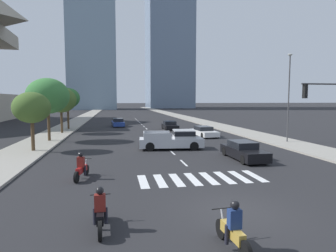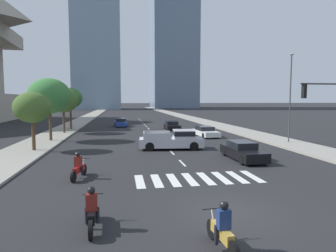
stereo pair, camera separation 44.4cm
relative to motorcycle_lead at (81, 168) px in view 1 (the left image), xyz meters
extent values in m
plane|color=#232326|center=(6.39, -5.82, -0.58)|extent=(800.00, 800.00, 0.00)
cube|color=gray|center=(18.39, 24.18, -0.51)|extent=(4.00, 260.00, 0.15)
cube|color=gray|center=(-5.62, 24.18, -0.51)|extent=(4.00, 260.00, 0.15)
cube|color=silver|center=(3.24, -1.10, -0.58)|extent=(0.45, 2.58, 0.01)
cube|color=silver|center=(4.14, -1.10, -0.58)|extent=(0.45, 2.58, 0.01)
cube|color=silver|center=(5.04, -1.10, -0.58)|extent=(0.45, 2.58, 0.01)
cube|color=silver|center=(5.94, -1.10, -0.58)|extent=(0.45, 2.58, 0.01)
cube|color=silver|center=(6.84, -1.10, -0.58)|extent=(0.45, 2.58, 0.01)
cube|color=silver|center=(7.74, -1.10, -0.58)|extent=(0.45, 2.58, 0.01)
cube|color=silver|center=(8.64, -1.10, -0.58)|extent=(0.45, 2.58, 0.01)
cube|color=silver|center=(9.54, -1.10, -0.58)|extent=(0.45, 2.58, 0.01)
cube|color=silver|center=(6.39, 2.90, -0.58)|extent=(0.14, 2.00, 0.01)
cube|color=silver|center=(6.39, 6.90, -0.58)|extent=(0.14, 2.00, 0.01)
cube|color=silver|center=(6.39, 10.90, -0.58)|extent=(0.14, 2.00, 0.01)
cube|color=silver|center=(6.39, 14.90, -0.58)|extent=(0.14, 2.00, 0.01)
cube|color=silver|center=(6.39, 18.90, -0.58)|extent=(0.14, 2.00, 0.01)
cube|color=silver|center=(6.39, 22.90, -0.58)|extent=(0.14, 2.00, 0.01)
cube|color=silver|center=(6.39, 26.90, -0.58)|extent=(0.14, 2.00, 0.01)
cube|color=silver|center=(6.39, 30.90, -0.58)|extent=(0.14, 2.00, 0.01)
cube|color=silver|center=(6.39, 34.90, -0.58)|extent=(0.14, 2.00, 0.01)
cube|color=silver|center=(6.39, 38.90, -0.58)|extent=(0.14, 2.00, 0.01)
cube|color=silver|center=(6.39, 42.90, -0.58)|extent=(0.14, 2.00, 0.01)
cube|color=silver|center=(6.39, 46.90, -0.58)|extent=(0.14, 2.00, 0.01)
cube|color=silver|center=(6.39, 50.90, -0.58)|extent=(0.14, 2.00, 0.01)
cylinder|color=black|center=(0.18, 0.78, -0.28)|extent=(0.25, 0.61, 0.60)
cylinder|color=black|center=(-0.17, -0.75, -0.28)|extent=(0.25, 0.61, 0.60)
cube|color=maroon|center=(0.00, 0.02, -0.06)|extent=(0.49, 1.27, 0.32)
cylinder|color=#B2B2B7|center=(0.16, 0.68, 0.02)|extent=(0.13, 0.32, 0.67)
cylinder|color=black|center=(0.17, 0.73, 0.39)|extent=(0.69, 0.19, 0.04)
cube|color=maroon|center=(-0.02, -0.08, 0.37)|extent=(0.40, 0.31, 0.55)
sphere|color=black|center=(-0.02, -0.08, 0.78)|extent=(0.26, 0.26, 0.26)
cylinder|color=black|center=(-0.17, 0.06, -0.11)|extent=(0.14, 0.14, 0.55)
cylinder|color=black|center=(0.18, -0.02, -0.11)|extent=(0.14, 0.14, 0.55)
cylinder|color=black|center=(5.03, -7.78, -0.28)|extent=(0.17, 0.61, 0.60)
cylinder|color=black|center=(5.14, -9.23, -0.28)|extent=(0.17, 0.61, 0.60)
cube|color=#B28E38|center=(5.09, -8.50, -0.06)|extent=(0.31, 1.17, 0.32)
cylinder|color=#B2B2B7|center=(5.04, -7.88, 0.02)|extent=(0.08, 0.32, 0.67)
cylinder|color=black|center=(5.03, -7.83, 0.39)|extent=(0.70, 0.09, 0.04)
cube|color=navy|center=(5.09, -8.60, 0.37)|extent=(0.38, 0.27, 0.55)
sphere|color=black|center=(5.09, -8.60, 0.78)|extent=(0.26, 0.26, 0.26)
cylinder|color=black|center=(4.91, -8.52, -0.11)|extent=(0.13, 0.13, 0.55)
cylinder|color=black|center=(5.26, -8.49, -0.11)|extent=(0.13, 0.13, 0.55)
cylinder|color=black|center=(1.29, -5.77, -0.28)|extent=(0.14, 0.60, 0.60)
cylinder|color=black|center=(1.34, -7.26, -0.28)|extent=(0.14, 0.60, 0.60)
cube|color=black|center=(1.31, -6.51, -0.06)|extent=(0.26, 1.20, 0.32)
cylinder|color=#B2B2B7|center=(1.29, -5.87, 0.02)|extent=(0.07, 0.32, 0.67)
cylinder|color=black|center=(1.29, -5.82, 0.39)|extent=(0.70, 0.06, 0.04)
cube|color=maroon|center=(1.32, -6.61, 0.37)|extent=(0.37, 0.25, 0.55)
sphere|color=black|center=(1.32, -6.61, 0.78)|extent=(0.26, 0.26, 0.26)
cylinder|color=black|center=(1.13, -6.52, -0.11)|extent=(0.12, 0.12, 0.55)
cylinder|color=black|center=(1.49, -6.51, -0.11)|extent=(0.12, 0.12, 0.55)
cube|color=#B7BABF|center=(6.61, 8.59, 0.01)|extent=(5.66, 2.55, 0.75)
cube|color=#B7BABF|center=(7.70, 8.49, 0.74)|extent=(1.92, 2.05, 0.70)
cube|color=black|center=(7.70, 8.49, 0.82)|extent=(1.95, 2.09, 0.39)
cube|color=#B7BABF|center=(5.49, 9.68, 0.66)|extent=(2.31, 0.29, 0.55)
cube|color=#B7BABF|center=(5.31, 7.71, 0.66)|extent=(2.31, 0.29, 0.55)
cube|color=#B7BABF|center=(4.25, 8.80, 0.66)|extent=(0.26, 1.98, 0.55)
cylinder|color=black|center=(8.55, 9.34, -0.20)|extent=(0.78, 0.33, 0.76)
cylinder|color=black|center=(8.38, 7.49, -0.20)|extent=(0.78, 0.33, 0.76)
cylinder|color=black|center=(4.83, 9.68, -0.20)|extent=(0.78, 0.33, 0.76)
cylinder|color=black|center=(4.66, 7.83, -0.20)|extent=(0.78, 0.33, 0.76)
cube|color=black|center=(10.93, 3.33, -0.09)|extent=(1.79, 4.76, 0.66)
cube|color=black|center=(10.93, 3.57, 0.47)|extent=(1.55, 2.15, 0.46)
cylinder|color=black|center=(11.73, 1.73, -0.26)|extent=(0.23, 0.64, 0.64)
cylinder|color=black|center=(10.18, 1.71, -0.26)|extent=(0.23, 0.64, 0.64)
cylinder|color=black|center=(11.69, 4.95, -0.26)|extent=(0.23, 0.64, 0.64)
cylinder|color=black|center=(10.14, 4.93, -0.26)|extent=(0.23, 0.64, 0.64)
cube|color=silver|center=(12.10, 16.54, -0.14)|extent=(2.26, 4.91, 0.56)
cube|color=black|center=(12.08, 16.78, 0.37)|extent=(1.81, 2.28, 0.46)
cylinder|color=black|center=(13.08, 15.00, -0.26)|extent=(0.27, 0.66, 0.64)
cylinder|color=black|center=(11.40, 14.85, -0.26)|extent=(0.27, 0.66, 0.64)
cylinder|color=black|center=(12.80, 18.23, -0.26)|extent=(0.27, 0.66, 0.64)
cylinder|color=black|center=(11.13, 18.08, -0.26)|extent=(0.27, 0.66, 0.64)
cube|color=black|center=(9.63, 25.13, -0.14)|extent=(1.88, 4.47, 0.57)
cube|color=black|center=(9.63, 25.35, 0.39)|extent=(1.64, 2.02, 0.50)
cylinder|color=black|center=(10.46, 23.61, -0.26)|extent=(0.22, 0.64, 0.64)
cylinder|color=black|center=(8.78, 23.62, -0.26)|extent=(0.22, 0.64, 0.64)
cylinder|color=black|center=(10.48, 26.64, -0.26)|extent=(0.22, 0.64, 0.64)
cylinder|color=black|center=(8.80, 26.65, -0.26)|extent=(0.22, 0.64, 0.64)
cube|color=navy|center=(2.25, 31.51, -0.10)|extent=(2.10, 4.61, 0.64)
cube|color=black|center=(2.27, 31.28, 0.48)|extent=(1.70, 2.13, 0.52)
cylinder|color=black|center=(1.34, 32.97, -0.26)|extent=(0.27, 0.65, 0.64)
cylinder|color=black|center=(2.93, 33.09, -0.26)|extent=(0.27, 0.65, 0.64)
cylinder|color=black|center=(1.57, 29.92, -0.26)|extent=(0.27, 0.65, 0.64)
cylinder|color=black|center=(3.16, 30.04, -0.26)|extent=(0.27, 0.65, 0.64)
cylinder|color=#333335|center=(15.38, 0.34, 4.69)|extent=(4.23, 0.10, 0.10)
cube|color=black|center=(13.51, 0.34, 4.24)|extent=(0.20, 0.28, 0.90)
sphere|color=red|center=(13.51, 0.34, 4.54)|extent=(0.18, 0.18, 0.18)
sphere|color=orange|center=(13.51, 0.34, 4.24)|extent=(0.18, 0.18, 0.18)
sphere|color=green|center=(13.51, 0.34, 3.94)|extent=(0.18, 0.18, 0.18)
cylinder|color=#3F3F42|center=(18.69, 10.07, 3.78)|extent=(0.12, 0.12, 8.42)
ellipsoid|color=beige|center=(18.69, 10.07, 8.09)|extent=(0.50, 0.24, 0.20)
cylinder|color=#4C3823|center=(-4.82, 9.10, 0.73)|extent=(0.28, 0.28, 2.33)
ellipsoid|color=#426028|center=(-4.82, 9.10, 3.08)|extent=(2.97, 2.97, 2.52)
cylinder|color=#4C3823|center=(-4.82, 15.01, 0.99)|extent=(0.28, 0.28, 2.85)
ellipsoid|color=#387538|center=(-4.82, 15.01, 4.10)|extent=(4.21, 4.21, 3.58)
cylinder|color=#4C3823|center=(-4.82, 22.19, 0.89)|extent=(0.28, 0.28, 2.65)
ellipsoid|color=#426028|center=(-4.82, 22.19, 3.72)|extent=(3.74, 3.74, 3.18)
cylinder|color=#4C3823|center=(-4.82, 27.38, 1.09)|extent=(0.28, 0.28, 3.05)
ellipsoid|color=#2D662D|center=(-4.82, 27.38, 3.98)|extent=(3.40, 3.40, 2.89)
cube|color=slate|center=(31.28, 143.66, 57.93)|extent=(23.32, 28.30, 117.03)
camera|label=1|loc=(1.85, -15.98, 3.69)|focal=30.98mm
camera|label=2|loc=(2.29, -16.06, 3.69)|focal=30.98mm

